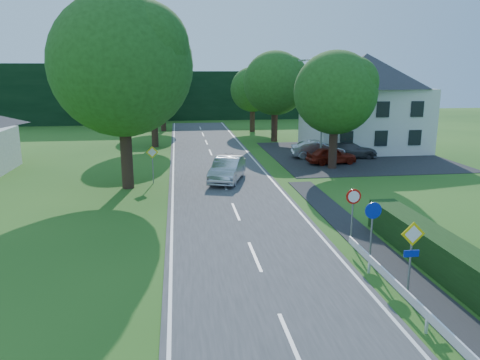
{
  "coord_description": "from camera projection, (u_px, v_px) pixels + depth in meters",
  "views": [
    {
      "loc": [
        -2.85,
        -4.92,
        7.15
      ],
      "look_at": [
        0.2,
        17.85,
        1.74
      ],
      "focal_mm": 35.0,
      "sensor_mm": 36.0,
      "label": 1
    }
  ],
  "objects": [
    {
      "name": "road",
      "position": [
        231.0,
        201.0,
        26.04
      ],
      "size": [
        7.0,
        80.0,
        0.04
      ],
      "primitive_type": "cube",
      "color": "#38383B",
      "rests_on": "ground"
    },
    {
      "name": "parking_pad",
      "position": [
        352.0,
        155.0,
        40.14
      ],
      "size": [
        14.0,
        16.0,
        0.04
      ],
      "primitive_type": "cube",
      "color": "black",
      "rests_on": "ground"
    },
    {
      "name": "line_edge_left",
      "position": [
        172.0,
        203.0,
        25.62
      ],
      "size": [
        0.12,
        80.0,
        0.01
      ],
      "primitive_type": "cube",
      "color": "white",
      "rests_on": "road"
    },
    {
      "name": "line_edge_right",
      "position": [
        288.0,
        199.0,
        26.46
      ],
      "size": [
        0.12,
        80.0,
        0.01
      ],
      "primitive_type": "cube",
      "color": "white",
      "rests_on": "road"
    },
    {
      "name": "line_centre",
      "position": [
        231.0,
        201.0,
        26.04
      ],
      "size": [
        0.12,
        80.0,
        0.01
      ],
      "primitive_type": null,
      "color": "white",
      "rests_on": "road"
    },
    {
      "name": "tree_main",
      "position": [
        123.0,
        93.0,
        27.8
      ],
      "size": [
        9.4,
        9.4,
        11.64
      ],
      "primitive_type": null,
      "color": "#204915",
      "rests_on": "ground"
    },
    {
      "name": "tree_left_far",
      "position": [
        153.0,
        102.0,
        43.71
      ],
      "size": [
        7.0,
        7.0,
        8.58
      ],
      "primitive_type": null,
      "color": "#204915",
      "rests_on": "ground"
    },
    {
      "name": "tree_right_far",
      "position": [
        275.0,
        97.0,
        47.14
      ],
      "size": [
        7.4,
        7.4,
        9.09
      ],
      "primitive_type": null,
      "color": "#204915",
      "rests_on": "ground"
    },
    {
      "name": "tree_left_back",
      "position": [
        162.0,
        97.0,
        55.41
      ],
      "size": [
        6.6,
        6.6,
        8.07
      ],
      "primitive_type": null,
      "color": "#204915",
      "rests_on": "ground"
    },
    {
      "name": "tree_right_back",
      "position": [
        252.0,
        100.0,
        54.9
      ],
      "size": [
        6.2,
        6.2,
        7.56
      ],
      "primitive_type": null,
      "color": "#204915",
      "rests_on": "ground"
    },
    {
      "name": "tree_right_mid",
      "position": [
        335.0,
        111.0,
        33.88
      ],
      "size": [
        7.0,
        7.0,
        8.58
      ],
      "primitive_type": null,
      "color": "#204915",
      "rests_on": "ground"
    },
    {
      "name": "treeline_right",
      "position": [
        249.0,
        95.0,
        70.66
      ],
      "size": [
        30.0,
        5.0,
        7.0
      ],
      "primitive_type": "cube",
      "color": "black",
      "rests_on": "ground"
    },
    {
      "name": "house_white",
      "position": [
        364.0,
        101.0,
        42.29
      ],
      "size": [
        10.6,
        8.4,
        8.6
      ],
      "color": "silver",
      "rests_on": "ground"
    },
    {
      "name": "streetlight",
      "position": [
        321.0,
        106.0,
        35.72
      ],
      "size": [
        2.03,
        0.18,
        8.0
      ],
      "color": "gray",
      "rests_on": "ground"
    },
    {
      "name": "sign_priority_right",
      "position": [
        412.0,
        246.0,
        14.6
      ],
      "size": [
        0.78,
        0.09,
        2.59
      ],
      "color": "gray",
      "rests_on": "ground"
    },
    {
      "name": "sign_roundabout",
      "position": [
        372.0,
        220.0,
        17.52
      ],
      "size": [
        0.64,
        0.08,
        2.37
      ],
      "color": "gray",
      "rests_on": "ground"
    },
    {
      "name": "sign_speed_limit",
      "position": [
        353.0,
        203.0,
        19.42
      ],
      "size": [
        0.64,
        0.11,
        2.37
      ],
      "color": "gray",
      "rests_on": "ground"
    },
    {
      "name": "sign_priority_left",
      "position": [
        152.0,
        157.0,
        29.88
      ],
      "size": [
        0.78,
        0.09,
        2.44
      ],
      "color": "gray",
      "rests_on": "ground"
    },
    {
      "name": "moving_car",
      "position": [
        227.0,
        169.0,
        30.58
      ],
      "size": [
        3.03,
        5.06,
        1.58
      ],
      "primitive_type": "imported",
      "rotation": [
        0.0,
        0.0,
        -0.31
      ],
      "color": "silver",
      "rests_on": "road"
    },
    {
      "name": "motorcycle",
      "position": [
        230.0,
        158.0,
        35.94
      ],
      "size": [
        1.23,
        1.97,
        0.98
      ],
      "primitive_type": "imported",
      "rotation": [
        0.0,
        0.0,
        -0.34
      ],
      "color": "black",
      "rests_on": "road"
    },
    {
      "name": "parked_car_red",
      "position": [
        331.0,
        155.0,
        36.31
      ],
      "size": [
        4.0,
        1.95,
        1.32
      ],
      "primitive_type": "imported",
      "rotation": [
        0.0,
        0.0,
        1.68
      ],
      "color": "maroon",
      "rests_on": "parking_pad"
    },
    {
      "name": "parked_car_silver_a",
      "position": [
        318.0,
        149.0,
        38.65
      ],
      "size": [
        4.51,
        2.05,
        1.43
      ],
      "primitive_type": "imported",
      "rotation": [
        0.0,
        0.0,
        1.45
      ],
      "color": "#A3A2A7",
      "rests_on": "parking_pad"
    },
    {
      "name": "parked_car_grey",
      "position": [
        350.0,
        150.0,
        38.94
      ],
      "size": [
        4.61,
        2.4,
        1.28
      ],
      "primitive_type": "imported",
      "rotation": [
        0.0,
        0.0,
        1.43
      ],
      "color": "#4D4C51",
      "rests_on": "parking_pad"
    },
    {
      "name": "parasol",
      "position": [
        344.0,
        145.0,
        39.37
      ],
      "size": [
        2.36,
        2.4,
        1.89
      ],
      "primitive_type": "imported",
      "rotation": [
        0.0,
        0.0,
        -0.16
      ],
      "color": "red",
      "rests_on": "parking_pad"
    }
  ]
}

